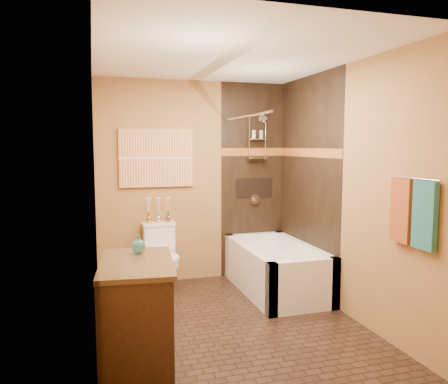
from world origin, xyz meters
name	(u,v)px	position (x,y,z in m)	size (l,w,h in m)	color
floor	(230,323)	(0.00, 0.00, 0.00)	(3.00, 3.00, 0.00)	black
wall_left	(96,199)	(-1.20, 0.00, 1.25)	(0.02, 3.00, 2.50)	#A2713E
wall_right	(343,191)	(1.20, 0.00, 1.25)	(0.02, 3.00, 2.50)	#A2713E
wall_back	(194,182)	(0.00, 1.50, 1.25)	(2.40, 0.02, 2.50)	#A2713E
wall_front	(305,221)	(0.00, -1.50, 1.25)	(2.40, 0.02, 2.50)	#A2713E
ceiling	(230,56)	(0.00, 0.00, 2.50)	(3.00, 3.00, 0.00)	silver
alcove_tile_back	(252,180)	(0.78, 1.49, 1.25)	(0.85, 0.01, 2.50)	black
alcove_tile_right	(307,184)	(1.19, 0.75, 1.25)	(0.01, 1.50, 2.50)	black
mosaic_band_back	(253,152)	(0.78, 1.48, 1.62)	(0.85, 0.01, 0.10)	brown
mosaic_band_right	(307,153)	(1.18, 0.75, 1.62)	(0.01, 1.50, 0.10)	brown
alcove_niche	(254,188)	(0.80, 1.48, 1.15)	(0.50, 0.01, 0.25)	black
shower_fixtures	(257,148)	(0.80, 1.38, 1.67)	(0.24, 0.33, 1.16)	silver
curtain_rod	(244,117)	(0.40, 0.75, 2.02)	(0.03, 0.03, 1.55)	silver
towel_bar	(413,178)	(1.15, -1.05, 1.45)	(0.02, 0.02, 0.55)	silver
towel_teal	(425,215)	(1.16, -1.18, 1.18)	(0.05, 0.22, 0.52)	#1E6466
towel_rust	(401,210)	(1.16, -0.92, 1.18)	(0.05, 0.22, 0.52)	brown
sunset_painting	(157,158)	(-0.47, 1.48, 1.55)	(0.90, 0.04, 0.70)	#C95C2F
vanity_mirror	(97,173)	(-1.19, -0.48, 1.50)	(0.01, 1.00, 0.90)	white
bathtub	(276,272)	(0.80, 0.75, 0.22)	(0.80, 1.50, 0.55)	white
toilet	(161,257)	(-0.47, 1.22, 0.39)	(0.40, 0.59, 0.77)	white
vanity	(136,311)	(-0.92, -0.48, 0.41)	(0.65, 0.97, 0.81)	black
teal_bottle	(138,244)	(-0.87, -0.24, 0.89)	(0.12, 0.12, 0.19)	#287968
bud_vases	(158,209)	(-0.47, 1.39, 0.93)	(0.30, 0.06, 0.29)	#BB8B3A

